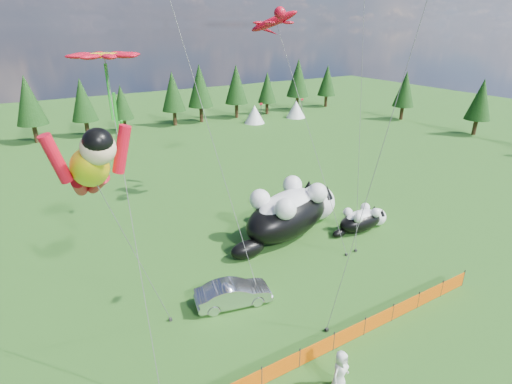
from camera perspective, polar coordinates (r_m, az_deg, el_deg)
ground at (r=22.08m, az=3.51°, el=-17.85°), size 160.00×160.00×0.00m
safety_fence at (r=20.00m, az=8.71°, el=-21.42°), size 22.06×0.06×1.10m
tree_line at (r=60.40m, az=-21.50°, el=11.37°), size 90.00×4.00×8.00m
festival_tents at (r=58.99m, az=-9.60°, el=9.78°), size 50.00×3.20×2.80m
cat_large at (r=29.31m, az=5.13°, el=-2.65°), size 10.37×5.83×3.83m
cat_small at (r=31.09m, az=15.00°, el=-3.78°), size 5.05×1.81×1.82m
car at (r=22.71m, az=-3.25°, el=-14.27°), size 4.41×2.30×1.38m
spectator_e at (r=18.62m, az=11.92°, el=-23.76°), size 1.10×0.87×1.98m
superhero_kite at (r=15.29m, az=-22.60°, el=3.20°), size 5.28×4.92×11.98m
gecko_kite at (r=33.70m, az=2.56°, el=23.16°), size 5.72×14.68×18.51m
flower_kite at (r=16.93m, az=-20.79°, el=17.21°), size 3.16×6.18×13.92m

